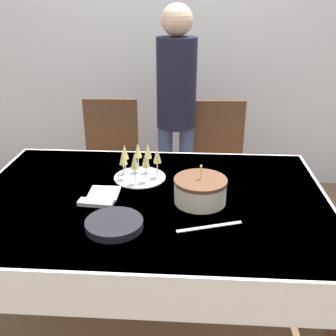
% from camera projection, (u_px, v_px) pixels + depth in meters
% --- Properties ---
extents(ground_plane, '(12.00, 12.00, 0.00)m').
position_uv_depth(ground_plane, '(152.00, 307.00, 2.27)').
color(ground_plane, brown).
extents(wall_back, '(8.00, 0.05, 2.70)m').
position_uv_depth(wall_back, '(170.00, 34.00, 3.34)').
color(wall_back, silver).
rests_on(wall_back, ground_plane).
extents(dining_table, '(1.79, 1.23, 0.73)m').
position_uv_depth(dining_table, '(150.00, 213.00, 2.02)').
color(dining_table, white).
rests_on(dining_table, ground_plane).
extents(dining_chair_far_left, '(0.43, 0.43, 0.96)m').
position_uv_depth(dining_chair_far_left, '(110.00, 159.00, 2.93)').
color(dining_chair_far_left, '#51331E').
rests_on(dining_chair_far_left, ground_plane).
extents(dining_chair_far_right, '(0.44, 0.44, 0.96)m').
position_uv_depth(dining_chair_far_right, '(217.00, 162.00, 2.88)').
color(dining_chair_far_right, '#51331E').
rests_on(dining_chair_far_right, ground_plane).
extents(birthday_cake, '(0.26, 0.26, 0.20)m').
position_uv_depth(birthday_cake, '(200.00, 190.00, 1.90)').
color(birthday_cake, beige).
rests_on(birthday_cake, dining_table).
extents(champagne_tray, '(0.29, 0.29, 0.18)m').
position_uv_depth(champagne_tray, '(139.00, 162.00, 2.14)').
color(champagne_tray, silver).
rests_on(champagne_tray, dining_table).
extents(plate_stack_main, '(0.25, 0.25, 0.03)m').
position_uv_depth(plate_stack_main, '(114.00, 224.00, 1.71)').
color(plate_stack_main, black).
rests_on(plate_stack_main, dining_table).
extents(cake_knife, '(0.29, 0.11, 0.00)m').
position_uv_depth(cake_knife, '(209.00, 227.00, 1.71)').
color(cake_knife, silver).
rests_on(cake_knife, dining_table).
extents(fork_pile, '(0.18, 0.08, 0.02)m').
position_uv_depth(fork_pile, '(96.00, 203.00, 1.90)').
color(fork_pile, silver).
rests_on(fork_pile, dining_table).
extents(napkin_pile, '(0.15, 0.15, 0.01)m').
position_uv_depth(napkin_pile, '(104.00, 193.00, 1.99)').
color(napkin_pile, white).
rests_on(napkin_pile, dining_table).
extents(person_standing, '(0.28, 0.28, 1.61)m').
position_uv_depth(person_standing, '(176.00, 100.00, 2.78)').
color(person_standing, '#3F4C72').
rests_on(person_standing, ground_plane).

